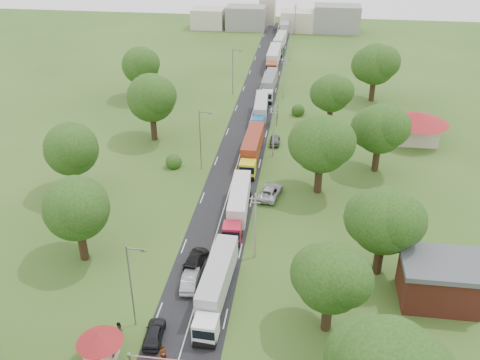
% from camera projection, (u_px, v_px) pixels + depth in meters
% --- Properties ---
extents(ground, '(260.00, 260.00, 0.00)m').
position_uv_depth(ground, '(220.00, 222.00, 72.06)').
color(ground, '#2E4D19').
rests_on(ground, ground).
extents(road, '(8.00, 200.00, 0.04)m').
position_uv_depth(road, '(239.00, 157.00, 89.41)').
color(road, black).
rests_on(road, ground).
extents(boom_barrier, '(9.22, 0.35, 1.18)m').
position_uv_depth(boom_barrier, '(162.00, 359.00, 50.11)').
color(boom_barrier, slate).
rests_on(boom_barrier, ground).
extents(guard_booth, '(4.40, 4.40, 3.45)m').
position_uv_depth(guard_booth, '(100.00, 343.00, 50.16)').
color(guard_booth, beige).
rests_on(guard_booth, ground).
extents(info_sign, '(0.12, 3.10, 4.10)m').
position_uv_depth(info_sign, '(277.00, 109.00, 100.36)').
color(info_sign, slate).
rests_on(info_sign, ground).
extents(pole_1, '(1.60, 0.24, 9.00)m').
position_uv_depth(pole_1, '(255.00, 225.00, 63.09)').
color(pole_1, gray).
rests_on(pole_1, ground).
extents(pole_2, '(1.60, 0.24, 9.00)m').
position_uv_depth(pole_2, '(274.00, 131.00, 87.37)').
color(pole_2, gray).
rests_on(pole_2, ground).
extents(pole_3, '(1.60, 0.24, 9.00)m').
position_uv_depth(pole_3, '(284.00, 77.00, 111.66)').
color(pole_3, gray).
rests_on(pole_3, ground).
extents(pole_4, '(1.60, 0.24, 9.00)m').
position_uv_depth(pole_4, '(291.00, 43.00, 135.94)').
color(pole_4, gray).
rests_on(pole_4, ground).
extents(pole_5, '(1.60, 0.24, 9.00)m').
position_uv_depth(pole_5, '(295.00, 19.00, 160.23)').
color(pole_5, gray).
rests_on(pole_5, ground).
extents(lamp_0, '(2.03, 0.22, 10.00)m').
position_uv_depth(lamp_0, '(132.00, 283.00, 52.65)').
color(lamp_0, slate).
rests_on(lamp_0, ground).
extents(lamp_1, '(2.03, 0.22, 10.00)m').
position_uv_depth(lamp_1, '(201.00, 137.00, 83.00)').
color(lamp_1, slate).
rests_on(lamp_1, ground).
extents(lamp_2, '(2.03, 0.22, 10.00)m').
position_uv_depth(lamp_2, '(233.00, 70.00, 113.36)').
color(lamp_2, slate).
rests_on(lamp_2, ground).
extents(tree_2, '(8.00, 8.00, 10.10)m').
position_uv_depth(tree_2, '(330.00, 277.00, 51.77)').
color(tree_2, '#382616').
rests_on(tree_2, ground).
extents(tree_3, '(8.80, 8.80, 11.07)m').
position_uv_depth(tree_3, '(384.00, 220.00, 59.45)').
color(tree_3, '#382616').
rests_on(tree_3, ground).
extents(tree_4, '(9.60, 9.60, 12.05)m').
position_uv_depth(tree_4, '(321.00, 143.00, 75.58)').
color(tree_4, '#382616').
rests_on(tree_4, ground).
extents(tree_5, '(8.80, 8.80, 11.07)m').
position_uv_depth(tree_5, '(380.00, 128.00, 81.77)').
color(tree_5, '#382616').
rests_on(tree_5, ground).
extents(tree_6, '(8.00, 8.00, 10.10)m').
position_uv_depth(tree_6, '(332.00, 93.00, 97.62)').
color(tree_6, '#382616').
rests_on(tree_6, ground).
extents(tree_7, '(9.60, 9.60, 12.05)m').
position_uv_depth(tree_7, '(375.00, 64.00, 109.01)').
color(tree_7, '#382616').
rests_on(tree_7, ground).
extents(tree_10, '(8.80, 8.80, 11.07)m').
position_uv_depth(tree_10, '(77.00, 207.00, 61.76)').
color(tree_10, '#382616').
rests_on(tree_10, ground).
extents(tree_11, '(8.80, 8.80, 11.07)m').
position_uv_depth(tree_11, '(72.00, 148.00, 75.58)').
color(tree_11, '#382616').
rests_on(tree_11, ground).
extents(tree_12, '(9.60, 9.60, 12.05)m').
position_uv_depth(tree_12, '(151.00, 97.00, 91.94)').
color(tree_12, '#382616').
rests_on(tree_12, ground).
extents(tree_13, '(8.80, 8.80, 11.07)m').
position_uv_depth(tree_13, '(141.00, 65.00, 110.50)').
color(tree_13, '#382616').
rests_on(tree_13, ground).
extents(house_brick, '(8.60, 6.60, 5.20)m').
position_uv_depth(house_brick, '(440.00, 281.00, 57.37)').
color(house_brick, maroon).
rests_on(house_brick, ground).
extents(house_cream, '(10.08, 10.08, 5.80)m').
position_uv_depth(house_cream, '(418.00, 123.00, 92.86)').
color(house_cream, beige).
rests_on(house_cream, ground).
extents(distant_town, '(52.00, 8.00, 8.00)m').
position_uv_depth(distant_town, '(280.00, 19.00, 165.70)').
color(distant_town, gray).
rests_on(distant_town, ground).
extents(church, '(5.00, 5.00, 12.30)m').
position_uv_depth(church, '(267.00, 7.00, 172.26)').
color(church, beige).
rests_on(church, ground).
extents(truck_0, '(2.96, 14.29, 3.95)m').
position_uv_depth(truck_0, '(216.00, 284.00, 57.67)').
color(truck_0, white).
rests_on(truck_0, ground).
extents(truck_1, '(2.89, 13.91, 3.85)m').
position_uv_depth(truck_1, '(238.00, 204.00, 72.21)').
color(truck_1, '#B4142C').
rests_on(truck_1, ground).
extents(truck_2, '(2.73, 14.64, 4.05)m').
position_uv_depth(truck_2, '(252.00, 148.00, 87.41)').
color(truck_2, yellow).
rests_on(truck_2, ground).
extents(truck_3, '(2.87, 13.52, 3.74)m').
position_uv_depth(truck_3, '(261.00, 110.00, 102.82)').
color(truck_3, '#195C97').
rests_on(truck_3, ground).
extents(truck_4, '(2.81, 13.94, 3.86)m').
position_uv_depth(truck_4, '(269.00, 84.00, 115.71)').
color(truck_4, silver).
rests_on(truck_4, ground).
extents(truck_5, '(2.81, 15.56, 4.31)m').
position_uv_depth(truck_5, '(274.00, 58.00, 132.43)').
color(truck_5, '#AD421A').
rests_on(truck_5, ground).
extents(truck_6, '(3.12, 13.85, 3.82)m').
position_uv_depth(truck_6, '(279.00, 43.00, 145.79)').
color(truck_6, '#235D30').
rests_on(truck_6, ground).
extents(truck_7, '(3.28, 15.09, 4.17)m').
position_uv_depth(truck_7, '(284.00, 28.00, 160.72)').
color(truck_7, silver).
rests_on(truck_7, ground).
extents(car_lane_front, '(2.18, 4.63, 1.53)m').
position_uv_depth(car_lane_front, '(154.00, 333.00, 53.19)').
color(car_lane_front, black).
rests_on(car_lane_front, ground).
extents(car_lane_mid, '(2.02, 4.93, 1.59)m').
position_uv_depth(car_lane_mid, '(190.00, 280.00, 60.31)').
color(car_lane_mid, gray).
rests_on(car_lane_mid, ground).
extents(car_lane_rear, '(2.63, 5.28, 1.47)m').
position_uv_depth(car_lane_rear, '(196.00, 259.00, 63.85)').
color(car_lane_rear, black).
rests_on(car_lane_rear, ground).
extents(car_verge_near, '(3.86, 6.35, 1.65)m').
position_uv_depth(car_verge_near, '(270.00, 192.00, 77.64)').
color(car_verge_near, '#B3B3B3').
rests_on(car_verge_near, ground).
extents(car_verge_far, '(1.86, 4.34, 1.46)m').
position_uv_depth(car_verge_far, '(275.00, 140.00, 93.65)').
color(car_verge_far, '#56595D').
rests_on(car_verge_far, ground).
extents(pedestrian_near, '(0.85, 0.81, 1.96)m').
position_uv_depth(pedestrian_near, '(163.00, 355.00, 50.49)').
color(pedestrian_near, gray).
rests_on(pedestrian_near, ground).
extents(pedestrian_booth, '(1.03, 1.13, 1.89)m').
position_uv_depth(pedestrian_booth, '(119.00, 331.00, 53.27)').
color(pedestrian_booth, gray).
rests_on(pedestrian_booth, ground).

